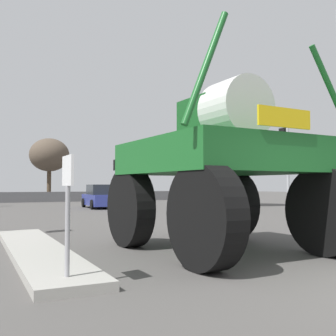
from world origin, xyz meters
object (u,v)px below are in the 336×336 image
at_px(lane_arrow_sign, 68,193).
at_px(traffic_signal_near_right, 285,151).
at_px(bare_tree_right, 228,133).
at_px(oversize_sprayer, 221,167).
at_px(bare_tree_far_center, 49,155).
at_px(sedan_ahead, 101,197).
at_px(traffic_signal_far_left, 116,171).

height_order(lane_arrow_sign, traffic_signal_near_right, traffic_signal_near_right).
bearing_deg(bare_tree_right, traffic_signal_near_right, -113.42).
bearing_deg(oversize_sprayer, bare_tree_far_center, -5.80).
bearing_deg(bare_tree_right, sedan_ahead, 166.89).
height_order(traffic_signal_near_right, bare_tree_far_center, bare_tree_far_center).
distance_m(oversize_sprayer, bare_tree_right, 19.50).
distance_m(traffic_signal_near_right, traffic_signal_far_left, 17.37).
distance_m(traffic_signal_far_left, bare_tree_far_center, 10.86).
height_order(traffic_signal_near_right, bare_tree_right, bare_tree_right).
relative_size(bare_tree_right, bare_tree_far_center, 1.15).
bearing_deg(sedan_ahead, oversize_sprayer, 175.04).
relative_size(lane_arrow_sign, traffic_signal_near_right, 0.45).
height_order(traffic_signal_near_right, traffic_signal_far_left, traffic_signal_near_right).
relative_size(sedan_ahead, traffic_signal_far_left, 1.17).
height_order(lane_arrow_sign, sedan_ahead, lane_arrow_sign).
distance_m(sedan_ahead, traffic_signal_near_right, 13.47).
bearing_deg(oversize_sprayer, traffic_signal_near_right, -54.96).
xyz_separation_m(oversize_sprayer, bare_tree_right, (11.07, 15.70, 3.30)).
bearing_deg(lane_arrow_sign, sedan_ahead, 71.91).
relative_size(lane_arrow_sign, bare_tree_far_center, 0.29).
xyz_separation_m(oversize_sprayer, traffic_signal_near_right, (6.42, 4.96, 0.99)).
distance_m(traffic_signal_far_left, bare_tree_right, 9.26).
height_order(sedan_ahead, bare_tree_right, bare_tree_right).
bearing_deg(oversize_sprayer, lane_arrow_sign, 111.02).
distance_m(lane_arrow_sign, oversize_sprayer, 4.14).
height_order(lane_arrow_sign, bare_tree_right, bare_tree_right).
bearing_deg(bare_tree_far_center, lane_arrow_sign, -99.22).
height_order(bare_tree_right, bare_tree_far_center, bare_tree_right).
relative_size(sedan_ahead, bare_tree_far_center, 0.69).
distance_m(sedan_ahead, traffic_signal_far_left, 5.57).
bearing_deg(lane_arrow_sign, oversize_sprayer, 23.69).
bearing_deg(sedan_ahead, traffic_signal_near_right, -159.85).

